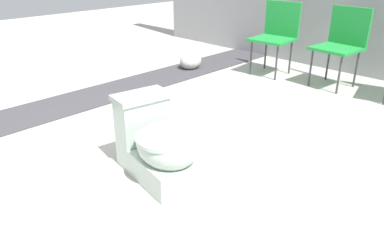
# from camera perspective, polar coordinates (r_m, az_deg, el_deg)

# --- Properties ---
(ground_plane) EXTENTS (14.00, 14.00, 0.00)m
(ground_plane) POSITION_cam_1_polar(r_m,az_deg,el_deg) (2.82, -5.76, -4.60)
(ground_plane) COLOR #B7B2A8
(gravel_strip) EXTENTS (0.56, 8.00, 0.01)m
(gravel_strip) POSITION_cam_1_polar(r_m,az_deg,el_deg) (4.06, -12.23, 4.25)
(gravel_strip) COLOR #423F44
(gravel_strip) RESTS_ON ground
(toilet) EXTENTS (0.68, 0.47, 0.52)m
(toilet) POSITION_cam_1_polar(r_m,az_deg,el_deg) (2.41, -5.00, -3.81)
(toilet) COLOR #B2C6B7
(toilet) RESTS_ON ground
(folding_chair_left) EXTENTS (0.47, 0.47, 0.83)m
(folding_chair_left) POSITION_cam_1_polar(r_m,az_deg,el_deg) (4.66, 12.85, 13.17)
(folding_chair_left) COLOR #1E8C38
(folding_chair_left) RESTS_ON ground
(folding_chair_middle) EXTENTS (0.48, 0.48, 0.83)m
(folding_chair_middle) POSITION_cam_1_polar(r_m,az_deg,el_deg) (4.39, 21.99, 11.41)
(folding_chair_middle) COLOR #1E8C38
(folding_chair_middle) RESTS_ON ground
(boulder_near) EXTENTS (0.29, 0.34, 0.21)m
(boulder_near) POSITION_cam_1_polar(r_m,az_deg,el_deg) (4.78, -0.19, 8.98)
(boulder_near) COLOR #B7B2AD
(boulder_near) RESTS_ON ground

